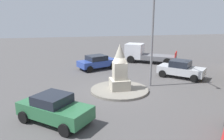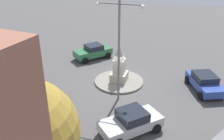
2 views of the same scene
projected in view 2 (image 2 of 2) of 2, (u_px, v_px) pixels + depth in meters
The scene contains 9 objects.
ground_plane at pixel (119, 82), 21.21m from camera, with size 80.00×80.00×0.00m, color #4F4C4C.
traffic_island at pixel (119, 81), 21.18m from camera, with size 4.21×4.21×0.16m, color gray.
monument at pixel (119, 65), 20.51m from camera, with size 1.34×1.34×3.29m.
streetlamp at pixel (119, 42), 16.79m from camera, with size 3.29×0.28×7.62m.
car_blue_parked_left at pixel (205, 82), 19.66m from camera, with size 3.08×4.20×1.41m.
car_green_near_island at pixel (93, 51), 25.75m from camera, with size 3.83×4.06×1.49m.
car_red_approaching at pixel (12, 81), 19.78m from camera, with size 4.44×4.29×1.55m.
car_silver_waiting at pixel (131, 122), 14.97m from camera, with size 3.94×3.97×1.52m.
tree_mid_cluster at pixel (24, 134), 9.31m from camera, with size 4.37×4.37×6.04m.
Camera 2 is at (4.88, -18.06, 10.08)m, focal length 39.14 mm.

